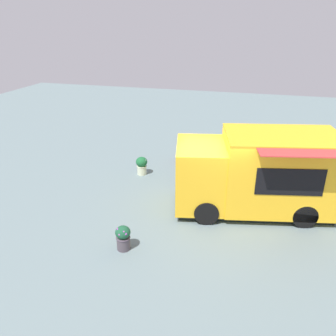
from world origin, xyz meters
TOP-DOWN VIEW (x-y plane):
  - ground_plane at (0.00, 0.00)m, footprint 40.00×40.00m
  - food_truck at (-0.55, 1.36)m, footprint 3.35×5.33m
  - person_customer at (-3.82, -1.77)m, footprint 0.72×0.72m
  - planter_flowering_near at (-2.11, -3.12)m, footprint 0.46×0.46m
  - planter_flowering_far at (2.60, -2.00)m, footprint 0.41×0.41m

SIDE VIEW (x-z plane):
  - ground_plane at x=0.00m, z-range 0.00..0.00m
  - person_customer at x=-3.82m, z-range -0.09..0.75m
  - planter_flowering_far at x=2.60m, z-range 0.03..0.73m
  - planter_flowering_near at x=-2.11m, z-range 0.03..0.77m
  - food_truck at x=-0.55m, z-range -0.04..2.53m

